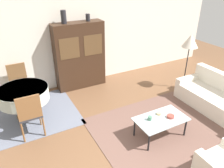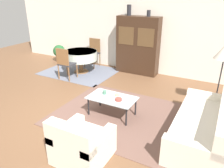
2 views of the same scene
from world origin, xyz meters
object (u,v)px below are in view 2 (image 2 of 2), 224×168
Objects in this scene: dining_chair_near at (65,62)px; cup at (105,92)px; armchair at (81,145)px; display_cabinet at (138,46)px; couch at (204,126)px; vase_short at (149,13)px; dining_table at (80,56)px; bowl at (118,99)px; bowl_small at (117,95)px; coffee_table at (112,99)px; potted_plant at (59,52)px; dining_chair_far at (93,51)px; vase_tall at (129,10)px.

dining_chair_near is 11.99× the size of cup.
armchair is 0.44× the size of display_cabinet.
couch is 11.23× the size of vase_short.
couch is 1.89× the size of dining_table.
bowl_small is (-0.13, 0.19, -0.01)m from bowl.
coffee_table is at bearing -111.34° from bowl_small.
coffee_table is 0.56× the size of display_cabinet.
armchair reaches higher than potted_plant.
dining_chair_far is 3.02× the size of vase_tall.
dining_chair_far is at bearing -177.32° from vase_short.
armchair reaches higher than bowl.
dining_chair_near is 1.00× the size of dining_chair_far.
cup is at bearing -29.16° from dining_chair_near.
cup is (-2.11, 0.02, 0.19)m from couch.
vase_tall is at bearing 104.46° from cup.
cup is at bearing 106.70° from armchair.
cup is 0.29m from bowl_small.
vase_tall is at bearing 5.22° from potted_plant.
vase_tall is at bearing 179.85° from display_cabinet.
vase_tall reaches higher than vase_short.
armchair is 0.82× the size of dining_chair_near.
vase_short is (1.98, 0.87, 1.36)m from dining_table.
couch reaches higher than bowl.
dining_chair_far is 1.52× the size of potted_plant.
dining_table is at bearing 136.87° from cup.
couch is 3.22× the size of potted_plant.
dining_table is 0.78m from dining_chair_far.
bowl is 0.45× the size of vase_tall.
armchair is at bearing -83.00° from vase_short.
potted_plant is (-3.76, 2.61, -0.02)m from coffee_table.
potted_plant is at bearing -175.37° from display_cabinet.
display_cabinet is at bearing -176.87° from dining_chair_far.
display_cabinet is 2.85m from bowl_small.
potted_plant is at bearing 134.44° from armchair.
dining_chair_far reaches higher than potted_plant.
dining_chair_far is at bearing -176.03° from vase_tall.
display_cabinet is at bearing 44.46° from dining_chair_near.
dining_chair_near is at bearing 74.32° from couch.
armchair is at bearing -80.95° from coffee_table.
bowl_small is at bearing 131.45° from dining_chair_far.
dining_chair_far is (-2.28, 2.77, 0.18)m from coffee_table.
display_cabinet is 1.72m from dining_chair_far.
vase_tall is (1.33, 0.87, 1.43)m from dining_table.
vase_short is (-0.53, 4.33, 1.65)m from armchair.
coffee_table is (-1.89, -0.05, 0.11)m from couch.
vase_tall is (-0.95, 2.87, 1.62)m from coffee_table.
armchair is 0.73× the size of dining_table.
bowl is at bearing -27.39° from dining_chair_near.
vase_short reaches higher than bowl_small.
bowl is at bearing -17.74° from cup.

